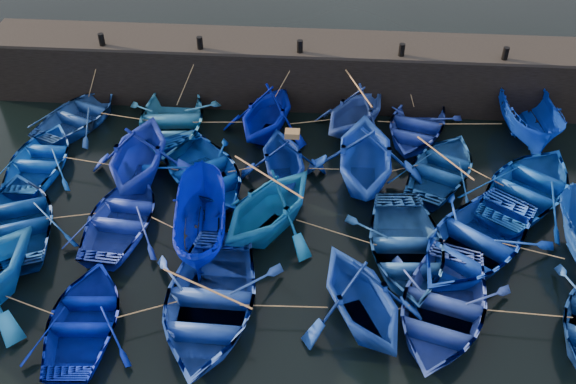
# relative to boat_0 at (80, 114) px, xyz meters

# --- Properties ---
(ground) EXTENTS (120.00, 120.00, 0.00)m
(ground) POSITION_rel_boat_0_xyz_m (8.80, -7.77, -0.45)
(ground) COLOR black
(ground) RESTS_ON ground
(quay_wall) EXTENTS (26.00, 2.50, 2.50)m
(quay_wall) POSITION_rel_boat_0_xyz_m (8.80, 2.73, 0.80)
(quay_wall) COLOR black
(quay_wall) RESTS_ON ground
(quay_top) EXTENTS (26.00, 2.50, 0.12)m
(quay_top) POSITION_rel_boat_0_xyz_m (8.80, 2.73, 2.11)
(quay_top) COLOR black
(quay_top) RESTS_ON quay_wall
(bollard_0) EXTENTS (0.24, 0.24, 0.50)m
(bollard_0) POSITION_rel_boat_0_xyz_m (0.80, 1.83, 2.42)
(bollard_0) COLOR black
(bollard_0) RESTS_ON quay_top
(bollard_1) EXTENTS (0.24, 0.24, 0.50)m
(bollard_1) POSITION_rel_boat_0_xyz_m (4.80, 1.83, 2.42)
(bollard_1) COLOR black
(bollard_1) RESTS_ON quay_top
(bollard_2) EXTENTS (0.24, 0.24, 0.50)m
(bollard_2) POSITION_rel_boat_0_xyz_m (8.80, 1.83, 2.42)
(bollard_2) COLOR black
(bollard_2) RESTS_ON quay_top
(bollard_3) EXTENTS (0.24, 0.24, 0.50)m
(bollard_3) POSITION_rel_boat_0_xyz_m (12.80, 1.83, 2.42)
(bollard_3) COLOR black
(bollard_3) RESTS_ON quay_top
(bollard_4) EXTENTS (0.24, 0.24, 0.50)m
(bollard_4) POSITION_rel_boat_0_xyz_m (16.80, 1.83, 2.42)
(bollard_4) COLOR black
(bollard_4) RESTS_ON quay_top
(boat_0) EXTENTS (4.58, 5.22, 0.90)m
(boat_0) POSITION_rel_boat_0_xyz_m (0.00, 0.00, 0.00)
(boat_0) COLOR navy
(boat_0) RESTS_ON ground
(boat_1) EXTENTS (4.40, 5.78, 1.12)m
(boat_1) POSITION_rel_boat_0_xyz_m (3.82, -0.38, 0.11)
(boat_1) COLOR #2673B9
(boat_1) RESTS_ON ground
(boat_2) EXTENTS (4.48, 4.86, 2.13)m
(boat_2) POSITION_rel_boat_0_xyz_m (7.64, -0.22, 0.62)
(boat_2) COLOR #000EA6
(boat_2) RESTS_ON ground
(boat_3) EXTENTS (4.93, 5.09, 2.05)m
(boat_3) POSITION_rel_boat_0_xyz_m (11.12, 0.23, 0.58)
(boat_3) COLOR #244295
(boat_3) RESTS_ON ground
(boat_4) EXTENTS (4.43, 5.29, 0.94)m
(boat_4) POSITION_rel_boat_0_xyz_m (13.53, 0.21, 0.02)
(boat_4) COLOR navy
(boat_4) RESTS_ON ground
(boat_5) EXTENTS (2.20, 5.21, 1.98)m
(boat_5) POSITION_rel_boat_0_xyz_m (17.80, 0.41, 0.54)
(boat_5) COLOR #032698
(boat_5) RESTS_ON ground
(boat_6) EXTENTS (3.09, 4.30, 0.89)m
(boat_6) POSITION_rel_boat_0_xyz_m (-0.49, -3.01, -0.01)
(boat_6) COLOR blue
(boat_6) RESTS_ON ground
(boat_7) EXTENTS (3.96, 4.58, 2.39)m
(boat_7) POSITION_rel_boat_0_xyz_m (3.39, -3.37, 0.75)
(boat_7) COLOR #1126A7
(boat_7) RESTS_ON ground
(boat_8) EXTENTS (5.79, 6.16, 1.04)m
(boat_8) POSITION_rel_boat_0_xyz_m (5.66, -3.44, 0.07)
(boat_8) COLOR #0539A8
(boat_8) RESTS_ON ground
(boat_9) EXTENTS (3.89, 4.27, 1.93)m
(boat_9) POSITION_rel_boat_0_xyz_m (8.53, -3.02, 0.51)
(boat_9) COLOR navy
(boat_9) RESTS_ON ground
(boat_10) EXTENTS (4.26, 4.93, 2.58)m
(boat_10) POSITION_rel_boat_0_xyz_m (11.44, -2.98, 0.84)
(boat_10) COLOR #133CB8
(boat_10) RESTS_ON ground
(boat_11) EXTENTS (4.73, 5.32, 0.91)m
(boat_11) POSITION_rel_boat_0_xyz_m (14.28, -2.53, 0.01)
(boat_11) COLOR navy
(boat_11) RESTS_ON ground
(boat_12) EXTENTS (6.05, 6.38, 1.08)m
(boat_12) POSITION_rel_boat_0_xyz_m (17.16, -3.50, 0.09)
(boat_12) COLOR #063993
(boat_12) RESTS_ON ground
(boat_13) EXTENTS (5.00, 5.73, 0.99)m
(boat_13) POSITION_rel_boat_0_xyz_m (0.08, -6.34, 0.05)
(boat_13) COLOR navy
(boat_13) RESTS_ON ground
(boat_14) EXTENTS (3.57, 4.73, 0.93)m
(boat_14) POSITION_rel_boat_0_xyz_m (3.42, -5.96, 0.01)
(boat_14) COLOR #1E35B5
(boat_14) RESTS_ON ground
(boat_15) EXTENTS (2.19, 4.59, 1.71)m
(boat_15) POSITION_rel_boat_0_xyz_m (6.11, -6.44, 0.40)
(boat_15) COLOR #000F9E
(boat_15) RESTS_ON ground
(boat_16) EXTENTS (5.48, 5.67, 2.29)m
(boat_16) POSITION_rel_boat_0_xyz_m (8.26, -5.79, 0.69)
(boat_16) COLOR #0D5EAB
(boat_16) RESTS_ON ground
(boat_17) EXTENTS (3.92, 5.24, 1.04)m
(boat_17) POSITION_rel_boat_0_xyz_m (12.65, -6.77, 0.07)
(boat_17) COLOR #194A8A
(boat_17) RESTS_ON ground
(boat_18) EXTENTS (6.47, 6.75, 1.14)m
(boat_18) POSITION_rel_boat_0_xyz_m (14.79, -6.40, 0.12)
(boat_18) COLOR #0D36B5
(boat_18) RESTS_ON ground
(boat_21) EXTENTS (3.32, 4.43, 0.88)m
(boat_21) POSITION_rel_boat_0_xyz_m (3.51, -10.19, -0.01)
(boat_21) COLOR #0013A4
(boat_21) RESTS_ON ground
(boat_22) EXTENTS (4.09, 5.64, 1.16)m
(boat_22) POSITION_rel_boat_0_xyz_m (6.89, -9.49, 0.13)
(boat_22) COLOR #2046B7
(boat_22) RESTS_ON ground
(boat_23) EXTENTS (4.99, 5.27, 2.18)m
(boat_23) POSITION_rel_boat_0_xyz_m (11.19, -9.39, 0.64)
(boat_23) COLOR #1239A4
(boat_23) RESTS_ON ground
(boat_24) EXTENTS (4.96, 5.92, 1.06)m
(boat_24) POSITION_rel_boat_0_xyz_m (13.51, -9.14, 0.08)
(boat_24) COLOR #2B45AD
(boat_24) RESTS_ON ground
(wooden_crate) EXTENTS (0.51, 0.39, 0.22)m
(wooden_crate) POSITION_rel_boat_0_xyz_m (8.83, -3.02, 1.59)
(wooden_crate) COLOR brown
(wooden_crate) RESTS_ON boat_9
(mooring_ropes) EXTENTS (17.84, 11.96, 2.10)m
(mooring_ropes) POSITION_rel_boat_0_xyz_m (9.03, -2.95, 0.41)
(mooring_ropes) COLOR tan
(mooring_ropes) RESTS_ON ground
(loose_oars) EXTENTS (9.65, 11.80, 1.44)m
(loose_oars) POSITION_rel_boat_0_xyz_m (10.14, -4.39, 1.18)
(loose_oars) COLOR #99724C
(loose_oars) RESTS_ON ground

